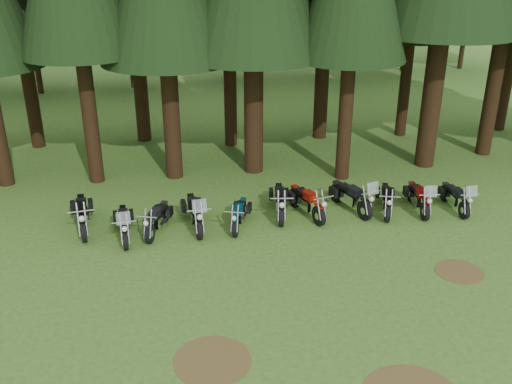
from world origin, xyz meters
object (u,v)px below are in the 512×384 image
Objects in this scene: motorcycle_5 at (280,202)px; motorcycle_6 at (307,203)px; motorcycle_10 at (455,198)px; motorcycle_9 at (418,198)px; motorcycle_8 at (386,200)px; motorcycle_0 at (82,215)px; motorcycle_7 at (351,198)px; motorcycle_3 at (195,214)px; motorcycle_2 at (157,220)px; motorcycle_1 at (124,225)px; motorcycle_4 at (239,215)px.

motorcycle_5 is 0.93m from motorcycle_6.
motorcycle_10 is (5.30, -0.51, -0.04)m from motorcycle_6.
motorcycle_6 is 1.03× the size of motorcycle_9.
motorcycle_8 is at bearing 175.67° from motorcycle_10.
motorcycle_7 reaches higher than motorcycle_0.
motorcycle_3 reaches higher than motorcycle_6.
motorcycle_5 is 0.99× the size of motorcycle_7.
motorcycle_3 reaches higher than motorcycle_2.
motorcycle_1 is at bearing 167.48° from motorcycle_7.
motorcycle_5 is at bearing -168.68° from motorcycle_8.
motorcycle_0 is at bearing -171.55° from motorcycle_5.
motorcycle_5 is 1.10× the size of motorcycle_10.
motorcycle_3 is (3.66, -0.55, -0.00)m from motorcycle_0.
motorcycle_5 is at bearing 4.30° from motorcycle_1.
motorcycle_2 is at bearing 166.13° from motorcycle_7.
motorcycle_10 is (10.44, -0.24, 0.00)m from motorcycle_2.
motorcycle_10 is at bearing 11.77° from motorcycle_8.
motorcycle_2 is 0.96× the size of motorcycle_10.
motorcycle_0 reaches higher than motorcycle_2.
motorcycle_3 reaches higher than motorcycle_10.
motorcycle_10 is at bearing 3.02° from motorcycle_5.
motorcycle_2 is at bearing 9.33° from motorcycle_1.
motorcycle_0 is 3.70m from motorcycle_3.
motorcycle_4 is 0.85× the size of motorcycle_6.
motorcycle_1 reaches higher than motorcycle_4.
motorcycle_5 reaches higher than motorcycle_4.
motorcycle_3 reaches higher than motorcycle_0.
motorcycle_4 is (2.71, -0.12, -0.02)m from motorcycle_2.
motorcycle_5 reaches higher than motorcycle_8.
motorcycle_2 is at bearing -179.22° from motorcycle_10.
motorcycle_2 is (1.05, 0.24, -0.03)m from motorcycle_1.
motorcycle_5 is at bearing 160.11° from motorcycle_7.
motorcycle_8 is at bearing 20.32° from motorcycle_2.
motorcycle_1 is at bearing -147.08° from motorcycle_2.
motorcycle_0 is 1.06× the size of motorcycle_5.
motorcycle_4 is 0.83× the size of motorcycle_7.
motorcycle_0 is 1.11× the size of motorcycle_9.
motorcycle_1 is 1.10× the size of motorcycle_2.
motorcycle_6 is at bearing -9.16° from motorcycle_0.
motorcycle_5 is 3.76m from motorcycle_8.
motorcycle_1 reaches higher than motorcycle_6.
motorcycle_0 is 1.21× the size of motorcycle_2.
motorcycle_7 reaches higher than motorcycle_2.
motorcycle_7 is at bearing 23.04° from motorcycle_2.
motorcycle_5 is (1.52, 0.61, 0.07)m from motorcycle_4.
motorcycle_1 is at bearing -158.70° from motorcycle_4.
motorcycle_6 is at bearing 28.54° from motorcycle_4.
motorcycle_9 is (4.90, -0.55, -0.02)m from motorcycle_5.
motorcycle_8 is (10.38, -0.59, -0.06)m from motorcycle_0.
motorcycle_0 is 5.18m from motorcycle_4.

